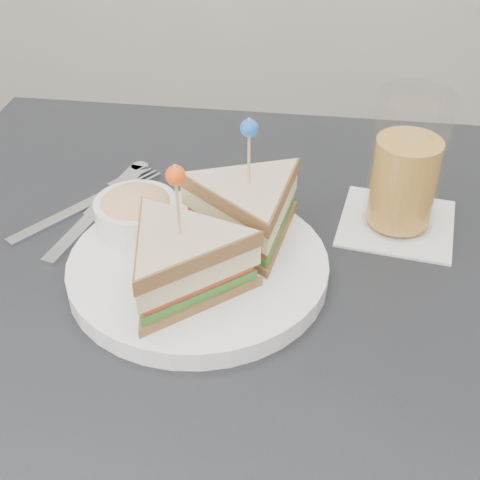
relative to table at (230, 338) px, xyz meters
name	(u,v)px	position (x,y,z in m)	size (l,w,h in m)	color
table	(230,338)	(0.00, 0.00, 0.00)	(0.80, 0.80, 0.75)	black
plate_meal	(204,239)	(-0.03, 0.02, 0.12)	(0.31, 0.31, 0.16)	white
cutlery_fork	(94,201)	(-0.18, 0.13, 0.08)	(0.14, 0.18, 0.01)	silver
cutlery_knife	(96,212)	(-0.17, 0.10, 0.08)	(0.07, 0.22, 0.01)	silver
drink_set	(406,170)	(0.17, 0.13, 0.15)	(0.14, 0.14, 0.16)	white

